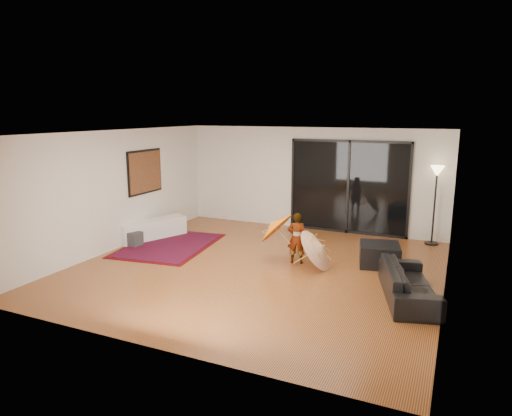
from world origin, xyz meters
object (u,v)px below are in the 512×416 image
Objects in this scene: child at (297,238)px; sofa at (409,283)px; media_console at (153,229)px; ottoman at (379,255)px.

sofa is at bearing 143.16° from child.
sofa is at bearing 10.91° from media_console.
media_console is at bearing -177.21° from ottoman.
sofa is 1.72m from ottoman.
sofa reaches higher than ottoman.
media_console reaches higher than ottoman.
media_console is 6.33m from sofa.
child reaches higher than ottoman.
ottoman is (-0.73, 1.55, -0.06)m from sofa.
sofa reaches higher than media_console.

